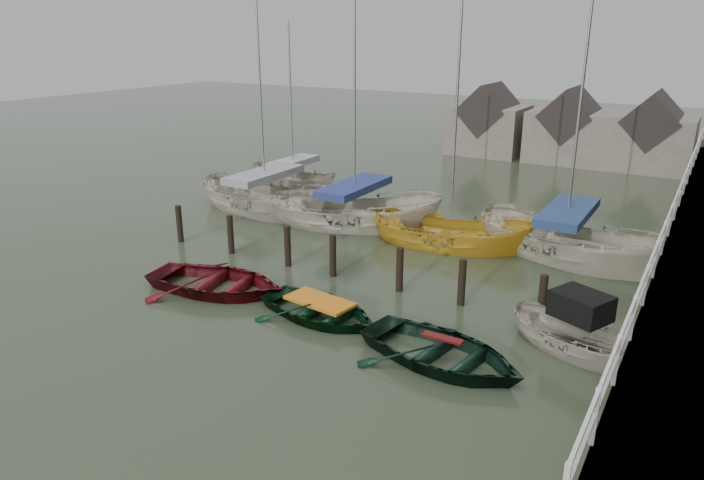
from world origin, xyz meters
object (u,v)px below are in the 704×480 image
Objects in this scene: sailboat_d at (563,255)px; sailboat_c at (449,245)px; motorboat at (575,347)px; sailboat_e at (293,187)px; rowboat_red at (218,291)px; rowboat_green at (320,318)px; sailboat_a at (266,210)px; sailboat_b at (354,224)px; rowboat_dkgreen at (441,363)px.

sailboat_c is at bearing 124.23° from sailboat_d.
motorboat is 0.44× the size of sailboat_e.
rowboat_red is 11.99m from sailboat_d.
motorboat reaches higher than rowboat_green.
sailboat_d is (-1.85, 6.89, -0.06)m from motorboat.
rowboat_green is at bearing 128.09° from motorboat.
rowboat_green is at bearing -126.56° from sailboat_a.
sailboat_b is at bearing -110.28° from sailboat_e.
sailboat_b is 8.22m from sailboat_d.
rowboat_red is 0.35× the size of sailboat_d.
rowboat_dkgreen is at bearing -117.46° from sailboat_a.
sailboat_e is (-10.07, 4.12, 0.05)m from sailboat_c.
rowboat_dkgreen is 0.36× the size of sailboat_a.
sailboat_d is (3.91, 0.94, 0.05)m from sailboat_c.
motorboat is 0.31× the size of sailboat_d.
rowboat_dkgreen is 8.74m from sailboat_c.
rowboat_green is (3.74, 0.04, 0.00)m from rowboat_red.
rowboat_red is at bearing 156.42° from sailboat_d.
sailboat_e is at bearing 81.53° from motorboat.
rowboat_red is 7.62m from rowboat_dkgreen.
sailboat_d is at bearing -20.91° from rowboat_green.
sailboat_e is at bearing 26.68° from sailboat_a.
rowboat_green is at bearing -174.10° from sailboat_b.
sailboat_d is (8.38, 8.57, 0.06)m from rowboat_red.
sailboat_d is at bearing -54.15° from rowboat_red.
rowboat_dkgreen is at bearing -119.97° from sailboat_e.
motorboat is 11.86m from sailboat_b.
motorboat is 18.78m from sailboat_e.
sailboat_d is at bearing -78.81° from sailboat_a.
sailboat_c is at bearing 2.17° from rowboat_green.
sailboat_c is at bearing -99.33° from sailboat_e.
rowboat_green is 0.33× the size of sailboat_b.
sailboat_b reaches higher than rowboat_dkgreen.
rowboat_green is 9.71m from sailboat_d.
motorboat is at bearing -109.54° from sailboat_e.
sailboat_b is (-10.05, 6.29, -0.06)m from motorboat.
motorboat is at bearing -90.50° from rowboat_red.
rowboat_green is at bearing 91.53° from rowboat_dkgreen.
rowboat_red is at bearing 143.62° from sailboat_c.
sailboat_c is at bearing -40.13° from rowboat_red.
rowboat_dkgreen is at bearing -90.69° from rowboat_green.
rowboat_red is at bearing 123.28° from motorboat.
sailboat_d is (4.64, 8.53, 0.06)m from rowboat_green.
sailboat_e is at bearing 46.24° from rowboat_green.
sailboat_c reaches higher than rowboat_green.
motorboat is at bearing -68.25° from rowboat_green.
rowboat_dkgreen is 0.37× the size of sailboat_b.
rowboat_dkgreen is 1.07× the size of motorboat.
rowboat_dkgreen reaches higher than rowboat_green.
rowboat_green is 0.94× the size of motorboat.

